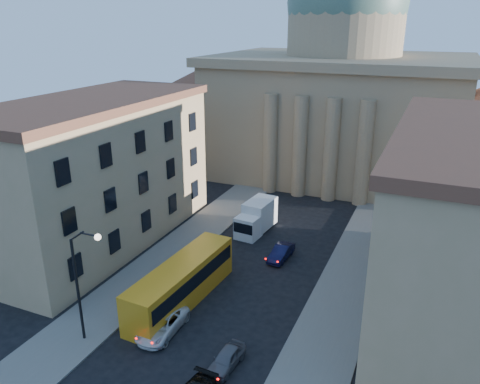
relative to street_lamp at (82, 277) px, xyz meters
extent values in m
cube|color=#615E58|center=(-1.53, 10.00, -5.21)|extent=(5.00, 60.00, 0.15)
cube|color=#615E58|center=(15.47, 10.00, -5.21)|extent=(5.00, 60.00, 0.15)
cube|color=#876F53|center=(6.97, 48.00, 2.71)|extent=(34.00, 26.00, 16.00)
cube|color=#876F53|center=(6.97, 48.00, 11.11)|extent=(35.50, 27.50, 1.20)
cylinder|color=#876F53|center=(6.97, 48.00, 14.71)|extent=(16.00, 16.00, 8.00)
sphere|color=#4F6C5C|center=(6.97, 48.00, 18.71)|extent=(16.40, 16.40, 16.40)
cube|color=#876F53|center=(-14.03, 46.00, 0.21)|extent=(13.00, 13.00, 11.00)
cone|color=brown|center=(-14.03, 46.00, 7.71)|extent=(26.02, 26.02, 4.00)
cylinder|color=#876F53|center=(0.97, 34.80, 1.21)|extent=(1.80, 1.80, 13.00)
cylinder|color=#876F53|center=(4.97, 34.80, 1.21)|extent=(1.80, 1.80, 13.00)
cylinder|color=#876F53|center=(8.97, 34.80, 1.21)|extent=(1.80, 1.80, 13.00)
cylinder|color=#876F53|center=(12.97, 34.80, 1.21)|extent=(1.80, 1.80, 13.00)
cube|color=tan|center=(-10.03, 14.00, 1.71)|extent=(11.00, 26.00, 14.00)
cube|color=brown|center=(-10.03, 14.00, 9.01)|extent=(11.60, 26.60, 0.80)
cube|color=tan|center=(23.97, 14.00, 1.71)|extent=(11.00, 26.00, 14.00)
cylinder|color=black|center=(-0.53, 0.00, -1.29)|extent=(0.20, 0.20, 8.00)
cylinder|color=black|center=(0.02, 0.00, 3.06)|extent=(1.30, 0.12, 0.96)
cylinder|color=black|center=(1.02, 0.00, 3.36)|extent=(1.30, 0.12, 0.12)
sphere|color=white|center=(1.77, 0.00, 3.31)|extent=(0.44, 0.44, 0.44)
imported|color=silver|center=(4.21, 2.96, -4.59)|extent=(2.43, 5.04, 1.38)
imported|color=#525157|center=(10.06, 1.54, -4.68)|extent=(1.67, 3.67, 1.22)
imported|color=black|center=(8.59, 17.19, -4.63)|extent=(1.66, 4.08, 1.31)
cube|color=orange|center=(3.49, 7.12, -3.57)|extent=(3.49, 12.30, 3.42)
cube|color=black|center=(3.49, 7.12, -3.02)|extent=(3.52, 11.64, 1.22)
cylinder|color=black|center=(2.12, 2.77, -4.73)|extent=(0.40, 1.12, 1.10)
cylinder|color=black|center=(4.32, 2.64, -4.73)|extent=(0.40, 1.12, 1.10)
cylinder|color=black|center=(2.65, 11.59, -4.73)|extent=(0.40, 1.12, 1.10)
cylinder|color=black|center=(4.86, 11.46, -4.73)|extent=(0.40, 1.12, 1.10)
cube|color=silver|center=(3.88, 20.29, -4.09)|extent=(2.52, 2.60, 2.39)
cube|color=black|center=(3.77, 19.15, -3.79)|extent=(2.20, 0.33, 1.10)
cube|color=silver|center=(4.14, 22.97, -3.54)|extent=(2.79, 4.40, 3.09)
cylinder|color=black|center=(2.85, 19.99, -4.84)|extent=(0.37, 0.92, 0.90)
cylinder|color=black|center=(4.83, 19.80, -4.84)|extent=(0.37, 0.92, 0.90)
cylinder|color=black|center=(3.23, 23.96, -4.84)|extent=(0.37, 0.92, 0.90)
cylinder|color=black|center=(5.22, 23.77, -4.84)|extent=(0.37, 0.92, 0.90)
camera|label=1|loc=(20.87, -21.23, 16.37)|focal=35.00mm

